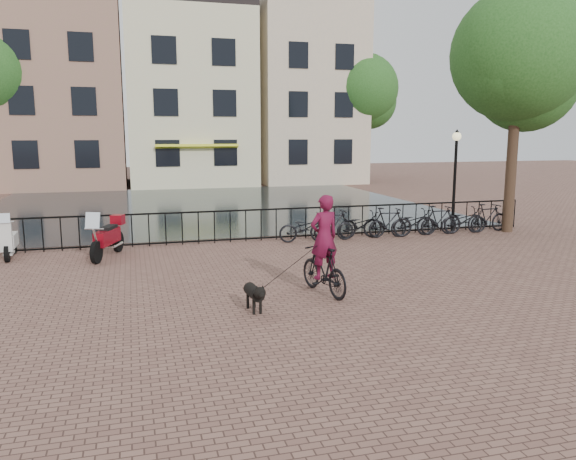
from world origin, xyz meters
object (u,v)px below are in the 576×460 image
object	(u,v)px
scooter	(9,234)
dog	(254,296)
lamp_post	(455,164)
cyclist	(324,251)
motorcycle	(107,232)

from	to	relation	value
scooter	dog	bearing A→B (deg)	-51.73
lamp_post	cyclist	xyz separation A→B (m)	(-6.77, -5.90, -1.43)
motorcycle	scooter	size ratio (longest dim) A/B	1.37
cyclist	motorcycle	size ratio (longest dim) A/B	1.24
cyclist	motorcycle	bearing A→B (deg)	-60.08
cyclist	scooter	xyz separation A→B (m)	(-7.19, 5.70, -0.27)
lamp_post	cyclist	world-z (taller)	lamp_post
dog	motorcycle	xyz separation A→B (m)	(-2.90, 5.75, 0.41)
lamp_post	dog	world-z (taller)	lamp_post
dog	scooter	xyz separation A→B (m)	(-5.51, 6.45, 0.38)
dog	scooter	distance (m)	8.49
cyclist	dog	size ratio (longest dim) A/B	2.73
lamp_post	scooter	size ratio (longest dim) A/B	2.34
lamp_post	motorcycle	size ratio (longest dim) A/B	1.71
dog	motorcycle	bearing A→B (deg)	111.73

